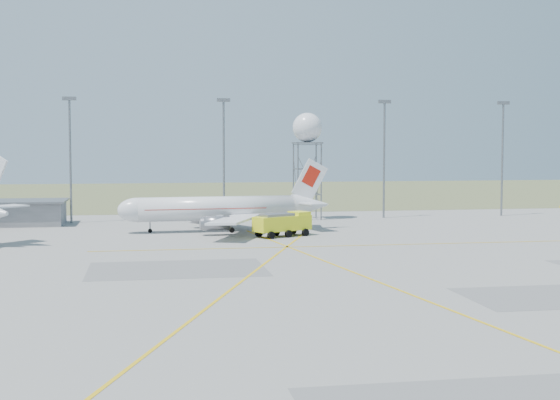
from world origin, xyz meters
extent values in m
plane|color=gray|center=(0.00, 0.00, 0.00)|extent=(400.00, 400.00, 0.00)
cube|color=#586F3D|center=(0.00, 140.00, 0.01)|extent=(400.00, 120.00, 0.03)
cube|color=gray|center=(-45.00, 64.00, 1.80)|extent=(18.00, 9.00, 3.60)
cube|color=slate|center=(-45.00, 64.00, 3.75)|extent=(19.00, 10.00, 0.30)
cylinder|color=slate|center=(-35.00, 66.00, 10.00)|extent=(0.36, 0.36, 20.00)
cube|color=slate|center=(-35.00, 66.00, 20.20)|extent=(2.20, 0.50, 0.60)
cylinder|color=slate|center=(-10.00, 66.00, 10.00)|extent=(0.36, 0.36, 20.00)
cube|color=slate|center=(-10.00, 66.00, 20.20)|extent=(2.20, 0.50, 0.60)
cylinder|color=slate|center=(18.00, 66.00, 10.00)|extent=(0.36, 0.36, 20.00)
cube|color=slate|center=(18.00, 66.00, 20.20)|extent=(2.20, 0.50, 0.60)
cylinder|color=slate|center=(40.00, 66.00, 10.00)|extent=(0.36, 0.36, 20.00)
cube|color=slate|center=(40.00, 66.00, 20.20)|extent=(2.20, 0.50, 0.60)
cylinder|color=silver|center=(-12.72, 49.55, 3.37)|extent=(23.23, 4.96, 3.55)
ellipsoid|color=silver|center=(-24.23, 48.84, 3.37)|extent=(5.88, 3.89, 3.55)
cube|color=black|center=(-25.29, 48.77, 3.90)|extent=(1.46, 2.03, 0.87)
cone|color=silver|center=(1.44, 50.43, 3.64)|extent=(5.53, 3.87, 3.55)
cube|color=silver|center=(1.44, 50.43, 7.36)|extent=(5.69, 0.62, 6.67)
cube|color=#AF180B|center=(1.61, 50.44, 7.98)|extent=(3.07, 0.49, 3.42)
cube|color=silver|center=(0.82, 53.23, 4.08)|extent=(3.13, 5.04, 0.16)
cube|color=silver|center=(1.17, 47.57, 4.08)|extent=(3.13, 5.04, 0.16)
cube|color=silver|center=(-11.89, 57.60, 2.48)|extent=(10.70, 14.44, 0.32)
cube|color=silver|center=(-10.90, 41.67, 2.48)|extent=(9.35, 14.74, 0.32)
cylinder|color=slate|center=(-13.93, 54.63, 1.69)|extent=(3.84, 2.27, 2.04)
cylinder|color=slate|center=(-13.29, 44.36, 1.69)|extent=(3.84, 2.27, 2.04)
cube|color=#AF180B|center=(-14.50, 49.44, 3.46)|extent=(17.92, 4.68, 0.11)
cylinder|color=black|center=(-22.46, 48.95, 0.40)|extent=(0.66, 0.66, 0.80)
cube|color=black|center=(-10.95, 49.66, 0.40)|extent=(1.21, 5.37, 0.80)
cylinder|color=slate|center=(-10.95, 49.66, 0.80)|extent=(0.23, 0.23, 1.60)
cube|color=silver|center=(-41.12, 39.69, 4.79)|extent=(5.89, 6.62, 0.19)
cylinder|color=slate|center=(2.26, 63.77, 6.53)|extent=(0.24, 0.24, 13.06)
cylinder|color=slate|center=(6.28, 63.77, 6.53)|extent=(0.24, 0.24, 13.06)
cylinder|color=slate|center=(6.28, 67.79, 6.53)|extent=(0.24, 0.24, 13.06)
cylinder|color=slate|center=(2.26, 67.79, 6.53)|extent=(0.24, 0.24, 13.06)
cube|color=slate|center=(4.27, 65.78, 13.06)|extent=(4.62, 4.62, 0.25)
sphere|color=silver|center=(4.27, 65.78, 15.67)|extent=(5.02, 5.02, 5.02)
cube|color=yellow|center=(-4.40, 41.30, 1.85)|extent=(8.70, 6.22, 2.04)
cube|color=yellow|center=(-1.75, 42.62, 2.69)|extent=(3.15, 3.32, 1.30)
cube|color=black|center=(-1.17, 42.91, 2.78)|extent=(1.16, 2.20, 0.93)
cube|color=slate|center=(-5.23, 40.88, 3.06)|extent=(5.14, 4.06, 0.37)
camera|label=1|loc=(-23.22, -64.52, 12.60)|focal=50.00mm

